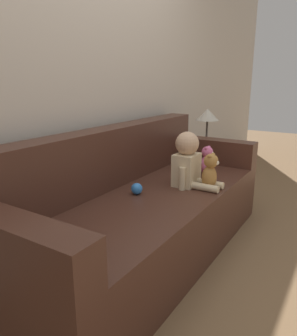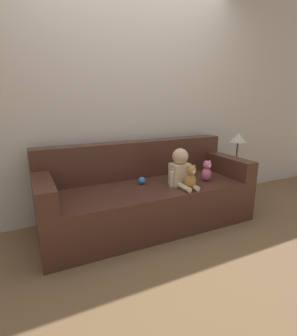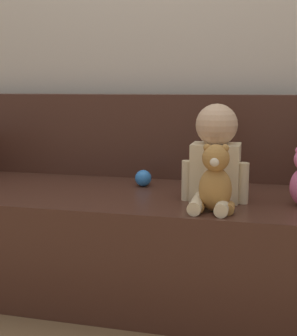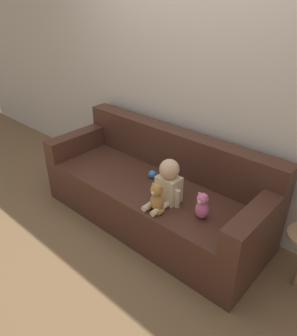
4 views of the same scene
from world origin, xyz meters
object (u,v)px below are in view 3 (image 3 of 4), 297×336
(couch, at_px, (153,216))
(teddy_bear_brown, at_px, (215,180))
(person_baby, at_px, (215,158))
(toy_ball, at_px, (143,178))

(couch, height_order, teddy_bear_brown, couch)
(person_baby, height_order, toy_ball, person_baby)
(teddy_bear_brown, relative_size, toy_ball, 3.30)
(couch, relative_size, toy_ball, 29.26)
(teddy_bear_brown, bearing_deg, toy_ball, 135.16)
(toy_ball, bearing_deg, couch, -4.29)
(couch, xyz_separation_m, teddy_bear_brown, (0.31, -0.35, 0.25))
(couch, relative_size, teddy_bear_brown, 8.88)
(couch, bearing_deg, toy_ball, 175.71)
(teddy_bear_brown, bearing_deg, couch, 131.43)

